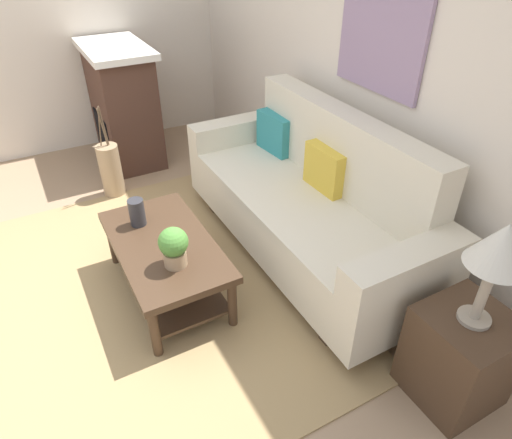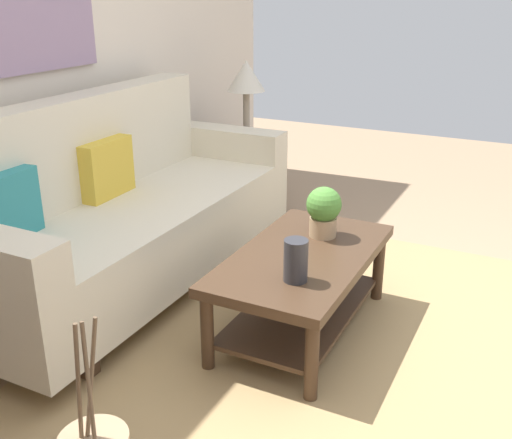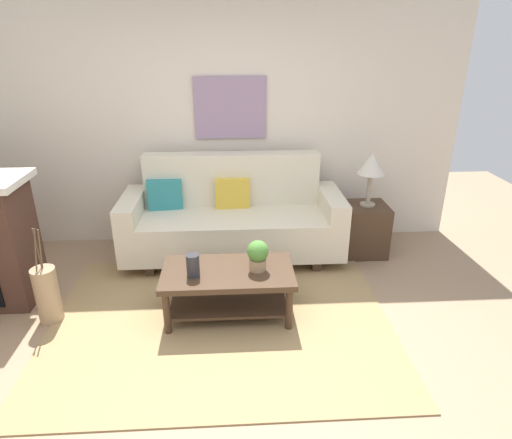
% 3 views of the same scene
% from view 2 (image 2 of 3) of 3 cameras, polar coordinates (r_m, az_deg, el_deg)
% --- Properties ---
extents(ground_plane, '(9.33, 9.33, 0.00)m').
position_cam_2_polar(ground_plane, '(2.94, 15.07, -13.49)').
color(ground_plane, '#9E7F60').
extents(wall_back, '(5.33, 0.10, 2.70)m').
position_cam_2_polar(wall_back, '(3.58, -21.47, 15.18)').
color(wall_back, beige).
rests_on(wall_back, ground_plane).
extents(area_rug, '(2.83, 2.17, 0.01)m').
position_cam_2_polar(area_rug, '(3.05, 5.72, -11.36)').
color(area_rug, '#A38456').
rests_on(area_rug, ground_plane).
extents(couch, '(2.28, 0.84, 1.08)m').
position_cam_2_polar(couch, '(3.50, -12.01, 0.55)').
color(couch, beige).
rests_on(couch, ground_plane).
extents(throw_pillow_teal, '(0.37, 0.16, 0.32)m').
position_cam_2_polar(throw_pillow_teal, '(3.03, -22.55, 1.05)').
color(throw_pillow_teal, teal).
rests_on(throw_pillow_teal, couch).
extents(throw_pillow_mustard, '(0.36, 0.13, 0.32)m').
position_cam_2_polar(throw_pillow_mustard, '(3.50, -13.94, 4.69)').
color(throw_pillow_mustard, gold).
rests_on(throw_pillow_mustard, couch).
extents(coffee_table, '(1.10, 0.60, 0.43)m').
position_cam_2_polar(coffee_table, '(2.98, 4.35, -5.21)').
color(coffee_table, '#422D1E').
rests_on(coffee_table, ground_plane).
extents(tabletop_vase, '(0.11, 0.11, 0.19)m').
position_cam_2_polar(tabletop_vase, '(2.64, 3.76, -3.86)').
color(tabletop_vase, '#2D2D33').
rests_on(tabletop_vase, coffee_table).
extents(potted_plant_tabletop, '(0.18, 0.18, 0.26)m').
position_cam_2_polar(potted_plant_tabletop, '(3.10, 6.38, 0.89)').
color(potted_plant_tabletop, tan).
rests_on(potted_plant_tabletop, coffee_table).
extents(side_table, '(0.44, 0.44, 0.56)m').
position_cam_2_polar(side_table, '(4.69, -0.88, 4.37)').
color(side_table, '#422D1E').
rests_on(side_table, ground_plane).
extents(table_lamp, '(0.28, 0.28, 0.57)m').
position_cam_2_polar(table_lamp, '(4.53, -0.93, 13.04)').
color(table_lamp, gray).
rests_on(table_lamp, side_table).
extents(floor_vase_branch_a, '(0.05, 0.05, 0.36)m').
position_cam_2_polar(floor_vase_branch_a, '(1.71, -15.22, -14.19)').
color(floor_vase_branch_a, brown).
rests_on(floor_vase_branch_a, floor_vase).
extents(floor_vase_branch_b, '(0.02, 0.04, 0.36)m').
position_cam_2_polar(floor_vase_branch_b, '(1.70, -16.35, -14.49)').
color(floor_vase_branch_b, brown).
rests_on(floor_vase_branch_b, floor_vase).
extents(floor_vase_branch_c, '(0.05, 0.04, 0.36)m').
position_cam_2_polar(floor_vase_branch_c, '(1.68, -15.44, -14.87)').
color(floor_vase_branch_c, brown).
rests_on(floor_vase_branch_c, floor_vase).
extents(framed_painting, '(0.77, 0.03, 0.65)m').
position_cam_2_polar(framed_painting, '(3.60, -19.55, 18.19)').
color(framed_painting, gray).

